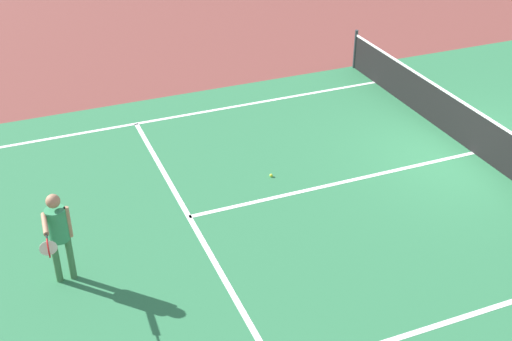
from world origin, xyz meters
TOP-DOWN VIEW (x-y plane):
  - ground_plane at (0.00, 0.00)m, footprint 60.00×60.00m
  - court_surface_inbounds at (0.00, 0.00)m, footprint 10.62×24.40m
  - line_sideline_left at (-4.11, -5.95)m, footprint 0.10×11.89m
  - line_service_near at (0.00, -6.40)m, footprint 8.22×0.10m
  - line_center_service at (0.00, -3.20)m, footprint 0.10×6.40m
  - net at (0.00, 0.00)m, footprint 10.54×0.09m
  - player_near at (0.97, -8.76)m, footprint 1.19×0.55m
  - tennis_ball_mid_court at (-0.74, -4.43)m, footprint 0.07×0.07m

SIDE VIEW (x-z plane):
  - ground_plane at x=0.00m, z-range 0.00..0.00m
  - court_surface_inbounds at x=0.00m, z-range 0.00..0.00m
  - line_sideline_left at x=-4.11m, z-range 0.00..0.01m
  - line_service_near at x=0.00m, z-range 0.00..0.01m
  - line_center_service at x=0.00m, z-range 0.00..0.01m
  - tennis_ball_mid_court at x=-0.74m, z-range 0.00..0.07m
  - net at x=0.00m, z-range -0.04..1.03m
  - player_near at x=0.97m, z-range 0.19..1.81m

